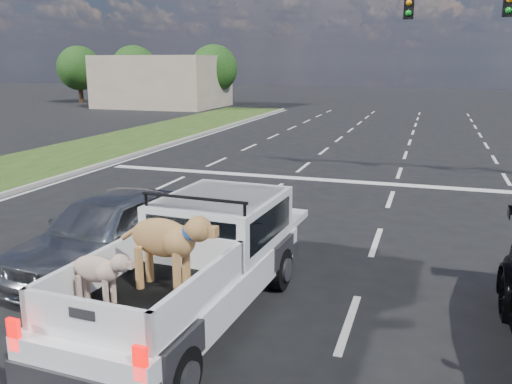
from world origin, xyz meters
The scene contains 9 objects.
ground centered at (0.00, 0.00, 0.00)m, with size 160.00×160.00×0.00m, color black.
road_markings centered at (0.00, 6.56, 0.01)m, with size 17.75×60.00×0.01m.
curb_left centered at (-9.05, 6.00, 0.07)m, with size 0.15×60.00×0.14m, color #9F9892.
building_left centered at (-20.00, 36.00, 2.20)m, with size 10.00×8.00×4.40m, color tan.
tree_far_a centered at (-30.00, 38.00, 3.29)m, with size 4.20×4.20×5.40m.
tree_far_b centered at (-24.00, 38.00, 3.29)m, with size 4.20×4.20×5.40m.
tree_far_c centered at (-16.00, 38.00, 3.29)m, with size 4.20×4.20×5.40m.
pickup_truck centered at (-0.53, -0.53, 0.91)m, with size 2.16×5.21×1.92m.
silver_sedan centered at (-2.90, 0.81, 0.76)m, with size 1.79×4.44×1.51m, color #A4A6AB.
Camera 1 is at (2.73, -7.53, 3.83)m, focal length 38.00 mm.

